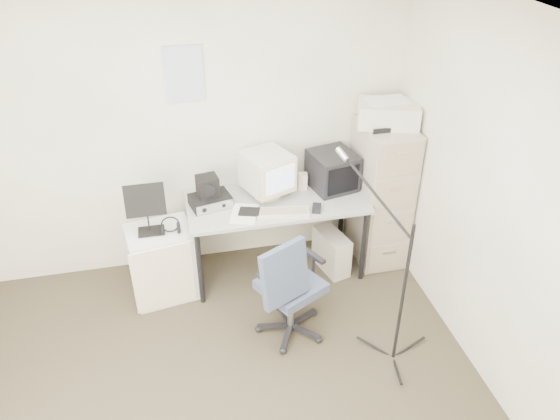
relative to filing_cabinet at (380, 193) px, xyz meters
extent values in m
cube|color=#3C3327|center=(-1.58, -1.48, -0.66)|extent=(3.60, 3.60, 0.01)
cube|color=white|center=(-1.58, -1.48, 1.85)|extent=(3.60, 3.60, 0.01)
cube|color=white|center=(-1.58, 0.32, 0.60)|extent=(3.60, 0.02, 2.50)
cube|color=white|center=(0.22, -1.48, 0.60)|extent=(0.02, 3.60, 2.50)
cube|color=white|center=(-1.60, 0.31, 1.10)|extent=(0.30, 0.02, 0.44)
cube|color=#A09C88|center=(0.00, 0.00, 0.00)|extent=(0.40, 0.60, 1.30)
cube|color=silver|center=(0.00, 0.02, 0.74)|extent=(0.57, 0.47, 0.19)
cube|color=#ADADAD|center=(-0.95, -0.03, -0.29)|extent=(1.50, 0.70, 0.73)
cube|color=silver|center=(-1.01, 0.06, 0.27)|extent=(0.46, 0.47, 0.39)
cube|color=black|center=(-0.43, 0.08, 0.24)|extent=(0.42, 0.44, 0.32)
cube|color=beige|center=(-0.69, 0.11, 0.15)|extent=(0.09, 0.09, 0.14)
cube|color=silver|center=(-0.94, -0.25, 0.09)|extent=(0.44, 0.22, 0.02)
cube|color=black|center=(-0.66, -0.26, 0.10)|extent=(0.11, 0.14, 0.04)
cube|color=black|center=(-1.50, 0.00, 0.13)|extent=(0.36, 0.30, 0.09)
cube|color=black|center=(-1.51, 0.02, 0.26)|extent=(0.19, 0.18, 0.17)
cube|color=white|center=(-1.25, -0.20, 0.09)|extent=(0.28, 0.33, 0.02)
cube|color=silver|center=(-0.47, -0.13, -0.46)|extent=(0.27, 0.43, 0.37)
cube|color=#37405B|center=(-1.01, -0.82, -0.18)|extent=(0.73, 0.73, 0.94)
cube|color=silver|center=(-1.94, -0.14, -0.33)|extent=(0.57, 0.49, 0.64)
cube|color=black|center=(-2.01, -0.15, 0.21)|extent=(0.35, 0.27, 0.45)
torus|color=black|center=(-1.84, -0.19, 0.04)|extent=(0.21, 0.21, 0.03)
cylinder|color=black|center=(-0.32, -1.26, 0.13)|extent=(0.03, 0.03, 1.56)
camera|label=1|loc=(-1.78, -3.85, 2.47)|focal=35.00mm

